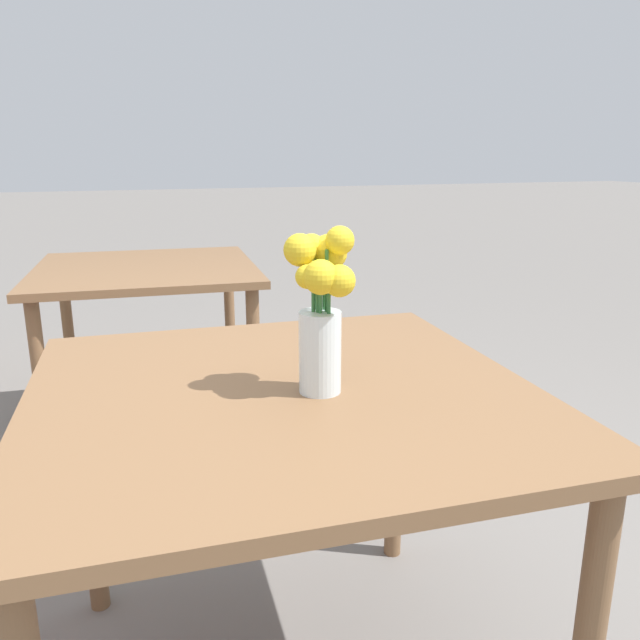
% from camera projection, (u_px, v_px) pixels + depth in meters
% --- Properties ---
extents(table_front, '(1.02, 1.00, 0.74)m').
position_uv_depth(table_front, '(283.00, 430.00, 1.24)').
color(table_front, brown).
rests_on(table_front, ground_plane).
extents(flower_vase, '(0.13, 0.14, 0.32)m').
position_uv_depth(flower_vase, '(321.00, 310.00, 1.16)').
color(flower_vase, silver).
rests_on(flower_vase, table_front).
extents(table_back, '(0.95, 0.96, 0.73)m').
position_uv_depth(table_back, '(148.00, 289.00, 2.59)').
color(table_back, brown).
rests_on(table_back, ground_plane).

